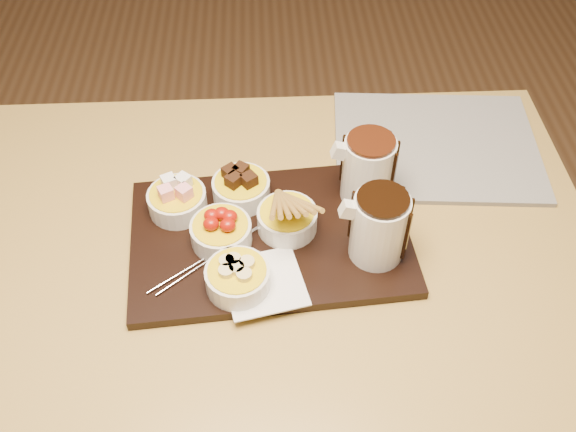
{
  "coord_description": "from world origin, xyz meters",
  "views": [
    {
      "loc": [
        0.04,
        -0.69,
        1.58
      ],
      "look_at": [
        0.07,
        0.01,
        0.81
      ],
      "focal_mm": 40.0,
      "sensor_mm": 36.0,
      "label": 1
    }
  ],
  "objects_px": {
    "serving_board": "(270,237)",
    "newspaper": "(436,145)",
    "pitcher_milk_chocolate": "(368,170)",
    "dining_table": "(247,280)",
    "pitcher_dark_chocolate": "(379,227)",
    "bowl_strawberries": "(221,233)"
  },
  "relations": [
    {
      "from": "dining_table",
      "to": "pitcher_dark_chocolate",
      "type": "relative_size",
      "value": 10.01
    },
    {
      "from": "serving_board",
      "to": "pitcher_milk_chocolate",
      "type": "xyz_separation_m",
      "value": [
        0.17,
        0.08,
        0.07
      ]
    },
    {
      "from": "dining_table",
      "to": "serving_board",
      "type": "xyz_separation_m",
      "value": [
        0.04,
        0.01,
        0.11
      ]
    },
    {
      "from": "serving_board",
      "to": "pitcher_milk_chocolate",
      "type": "relative_size",
      "value": 3.84
    },
    {
      "from": "bowl_strawberries",
      "to": "pitcher_dark_chocolate",
      "type": "xyz_separation_m",
      "value": [
        0.25,
        -0.04,
        0.04
      ]
    },
    {
      "from": "newspaper",
      "to": "pitcher_milk_chocolate",
      "type": "bearing_deg",
      "value": -134.33
    },
    {
      "from": "dining_table",
      "to": "bowl_strawberries",
      "type": "bearing_deg",
      "value": -173.91
    },
    {
      "from": "dining_table",
      "to": "serving_board",
      "type": "relative_size",
      "value": 2.61
    },
    {
      "from": "bowl_strawberries",
      "to": "newspaper",
      "type": "bearing_deg",
      "value": 29.78
    },
    {
      "from": "serving_board",
      "to": "pitcher_milk_chocolate",
      "type": "distance_m",
      "value": 0.2
    },
    {
      "from": "pitcher_milk_chocolate",
      "to": "pitcher_dark_chocolate",
      "type": "bearing_deg",
      "value": -94.4
    },
    {
      "from": "bowl_strawberries",
      "to": "pitcher_milk_chocolate",
      "type": "height_order",
      "value": "pitcher_milk_chocolate"
    },
    {
      "from": "bowl_strawberries",
      "to": "pitcher_milk_chocolate",
      "type": "distance_m",
      "value": 0.27
    },
    {
      "from": "pitcher_milk_chocolate",
      "to": "newspaper",
      "type": "relative_size",
      "value": 0.31
    },
    {
      "from": "dining_table",
      "to": "pitcher_dark_chocolate",
      "type": "height_order",
      "value": "pitcher_dark_chocolate"
    },
    {
      "from": "serving_board",
      "to": "newspaper",
      "type": "bearing_deg",
      "value": 29.63
    },
    {
      "from": "serving_board",
      "to": "newspaper",
      "type": "height_order",
      "value": "serving_board"
    },
    {
      "from": "bowl_strawberries",
      "to": "newspaper",
      "type": "relative_size",
      "value": 0.26
    },
    {
      "from": "serving_board",
      "to": "pitcher_dark_chocolate",
      "type": "distance_m",
      "value": 0.19
    },
    {
      "from": "serving_board",
      "to": "bowl_strawberries",
      "type": "relative_size",
      "value": 4.6
    },
    {
      "from": "serving_board",
      "to": "pitcher_milk_chocolate",
      "type": "bearing_deg",
      "value": 21.8
    },
    {
      "from": "pitcher_dark_chocolate",
      "to": "pitcher_milk_chocolate",
      "type": "xyz_separation_m",
      "value": [
        -0.0,
        0.13,
        0.0
      ]
    }
  ]
}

